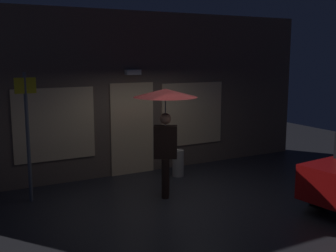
{
  "coord_description": "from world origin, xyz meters",
  "views": [
    {
      "loc": [
        -4.02,
        -6.97,
        2.85
      ],
      "look_at": [
        -0.06,
        0.29,
        1.45
      ],
      "focal_mm": 45.14,
      "sensor_mm": 36.0,
      "label": 1
    }
  ],
  "objects": [
    {
      "name": "person_with_umbrella",
      "position": [
        -0.11,
        0.29,
        1.75
      ],
      "size": [
        1.27,
        1.27,
        2.2
      ],
      "rotation": [
        0.0,
        0.0,
        2.6
      ],
      "color": "black",
      "rests_on": "ground"
    },
    {
      "name": "street_sign_post",
      "position": [
        -2.57,
        1.31,
        1.43
      ],
      "size": [
        0.4,
        0.07,
        2.53
      ],
      "color": "#595B60",
      "rests_on": "ground"
    },
    {
      "name": "building_facade",
      "position": [
        -0.0,
        2.35,
        1.91
      ],
      "size": [
        10.02,
        0.48,
        3.86
      ],
      "color": "brown",
      "rests_on": "ground"
    },
    {
      "name": "sidewalk_bollard",
      "position": [
        0.84,
        1.44,
        0.32
      ],
      "size": [
        0.27,
        0.27,
        0.63
      ],
      "primitive_type": "cylinder",
      "color": "#B2A899",
      "rests_on": "ground"
    },
    {
      "name": "ground_plane",
      "position": [
        0.0,
        0.0,
        0.0
      ],
      "size": [
        18.0,
        18.0,
        0.0
      ],
      "primitive_type": "plane",
      "color": "#26262B"
    }
  ]
}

